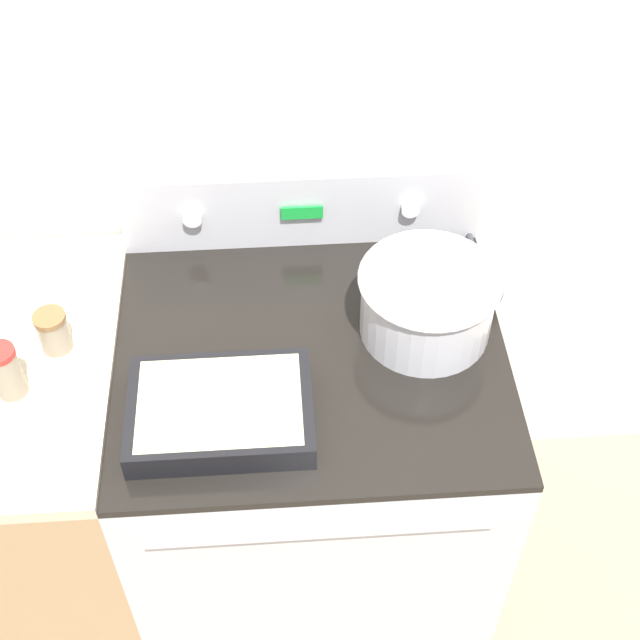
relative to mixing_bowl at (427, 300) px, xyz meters
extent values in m
cube|color=silver|center=(-0.23, 0.35, 0.27)|extent=(8.00, 0.05, 2.50)
cube|color=#BCBCC1|center=(-0.23, -0.04, -0.54)|extent=(0.78, 0.70, 0.88)
cube|color=black|center=(-0.23, -0.04, -0.09)|extent=(0.78, 0.70, 0.02)
cylinder|color=silver|center=(-0.23, -0.40, -0.16)|extent=(0.64, 0.02, 0.02)
cube|color=#BCBCC1|center=(-0.23, 0.29, 0.01)|extent=(0.78, 0.05, 0.18)
cylinder|color=white|center=(-0.47, 0.26, 0.02)|extent=(0.04, 0.02, 0.04)
cylinder|color=white|center=(0.00, 0.26, 0.02)|extent=(0.04, 0.02, 0.04)
cube|color=green|center=(-0.23, 0.26, 0.02)|extent=(0.09, 0.01, 0.03)
cube|color=tan|center=(-0.91, -0.04, -0.54)|extent=(0.58, 0.70, 0.88)
cylinder|color=silver|center=(0.00, 0.00, -0.01)|extent=(0.26, 0.26, 0.15)
torus|color=silver|center=(0.00, 0.00, 0.06)|extent=(0.28, 0.28, 0.01)
cylinder|color=beige|center=(0.00, 0.00, 0.05)|extent=(0.24, 0.24, 0.02)
cube|color=black|center=(-0.41, -0.20, -0.05)|extent=(0.34, 0.24, 0.06)
cube|color=beige|center=(-0.41, -0.20, -0.04)|extent=(0.30, 0.21, 0.03)
cylinder|color=#333338|center=(0.14, 0.19, -0.08)|extent=(0.01, 0.25, 0.01)
sphere|color=#333338|center=(0.14, 0.06, -0.05)|extent=(0.06, 0.06, 0.06)
cylinder|color=gray|center=(-0.73, -0.01, -0.03)|extent=(0.06, 0.06, 0.08)
cylinder|color=brown|center=(-0.73, -0.01, 0.01)|extent=(0.06, 0.06, 0.01)
cylinder|color=gray|center=(-0.80, -0.12, -0.02)|extent=(0.06, 0.06, 0.11)
camera|label=1|loc=(-0.29, -1.19, 1.26)|focal=50.00mm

